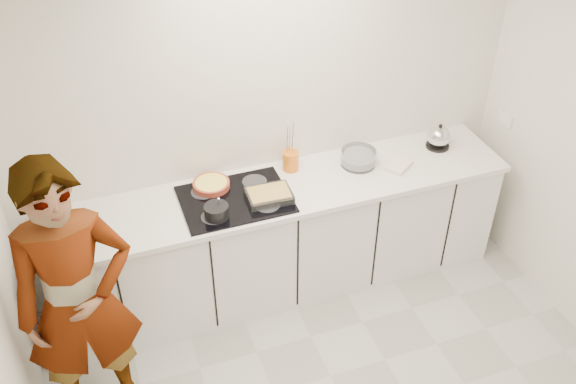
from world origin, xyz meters
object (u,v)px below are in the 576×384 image
object	(u,v)px
kettle	(439,137)
utensil_crock	(291,161)
cook	(78,303)
mixing_bowl	(358,158)
hob	(235,199)
tart_dish	(211,184)
saucepan	(216,211)
baking_dish	(269,195)

from	to	relation	value
kettle	utensil_crock	size ratio (longest dim) A/B	1.39
kettle	cook	world-z (taller)	cook
utensil_crock	mixing_bowl	bearing A→B (deg)	-13.02
hob	cook	distance (m)	1.23
kettle	hob	bearing A→B (deg)	-175.92
kettle	cook	distance (m)	2.77
tart_dish	mixing_bowl	distance (m)	1.07
mixing_bowl	kettle	distance (m)	0.66
saucepan	baking_dish	world-z (taller)	saucepan
utensil_crock	cook	world-z (taller)	cook
saucepan	mixing_bowl	world-z (taller)	saucepan
tart_dish	cook	xyz separation A→B (m)	(-0.96, -0.78, -0.03)
saucepan	cook	distance (m)	1.02
hob	kettle	xyz separation A→B (m)	(1.61, 0.11, 0.08)
mixing_bowl	cook	world-z (taller)	cook
tart_dish	cook	size ratio (longest dim) A/B	0.16
tart_dish	kettle	distance (m)	1.72
saucepan	baking_dish	distance (m)	0.38
hob	utensil_crock	size ratio (longest dim) A/B	5.04
tart_dish	utensil_crock	bearing A→B (deg)	3.56
saucepan	kettle	distance (m)	1.79
mixing_bowl	utensil_crock	bearing A→B (deg)	166.98
tart_dish	utensil_crock	distance (m)	0.59
kettle	utensil_crock	world-z (taller)	kettle
mixing_bowl	utensil_crock	world-z (taller)	utensil_crock
mixing_bowl	utensil_crock	xyz separation A→B (m)	(-0.48, 0.11, 0.02)
cook	baking_dish	bearing A→B (deg)	17.10
baking_dish	utensil_crock	size ratio (longest dim) A/B	2.14
baking_dish	mixing_bowl	world-z (taller)	mixing_bowl
mixing_bowl	baking_dish	bearing A→B (deg)	-165.89
baking_dish	utensil_crock	world-z (taller)	utensil_crock
cook	saucepan	bearing A→B (deg)	21.65
tart_dish	mixing_bowl	world-z (taller)	mixing_bowl
hob	utensil_crock	world-z (taller)	utensil_crock
saucepan	mixing_bowl	xyz separation A→B (m)	(1.11, 0.25, -0.00)
hob	kettle	world-z (taller)	kettle
hob	tart_dish	bearing A→B (deg)	123.15
saucepan	kettle	size ratio (longest dim) A/B	0.98
tart_dish	kettle	size ratio (longest dim) A/B	1.47
utensil_crock	cook	xyz separation A→B (m)	(-1.55, -0.82, -0.06)
baking_dish	cook	bearing A→B (deg)	-157.78
hob	cook	size ratio (longest dim) A/B	0.39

